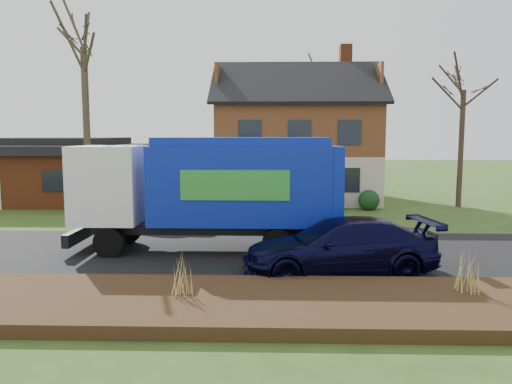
{
  "coord_description": "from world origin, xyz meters",
  "views": [
    {
      "loc": [
        0.5,
        -16.05,
        3.92
      ],
      "look_at": [
        -0.05,
        2.5,
        1.75
      ],
      "focal_mm": 35.0,
      "sensor_mm": 36.0,
      "label": 1
    }
  ],
  "objects": [
    {
      "name": "grass_clump_east",
      "position": [
        5.03,
        -4.81,
        0.76
      ],
      "size": [
        0.37,
        0.31,
        0.93
      ],
      "color": "tan",
      "rests_on": "mulch_verge"
    },
    {
      "name": "navy_wagon",
      "position": [
        2.43,
        -2.35,
        0.79
      ],
      "size": [
        5.72,
        3.08,
        1.58
      ],
      "primitive_type": "imported",
      "rotation": [
        0.0,
        0.0,
        -1.4
      ],
      "color": "black",
      "rests_on": "ground"
    },
    {
      "name": "garbage_truck",
      "position": [
        -1.39,
        0.37,
        2.19
      ],
      "size": [
        8.89,
        2.43,
        3.81
      ],
      "rotation": [
        0.0,
        0.0,
        -0.0
      ],
      "color": "black",
      "rests_on": "ground"
    },
    {
      "name": "tree_front_west",
      "position": [
        -8.42,
        8.02,
        9.19
      ],
      "size": [
        3.75,
        3.75,
        11.16
      ],
      "color": "#463B2A",
      "rests_on": "ground"
    },
    {
      "name": "mulch_verge",
      "position": [
        0.0,
        -5.3,
        0.15
      ],
      "size": [
        80.0,
        3.5,
        0.3
      ],
      "primitive_type": "cube",
      "color": "black",
      "rests_on": "ground"
    },
    {
      "name": "tree_front_east",
      "position": [
        10.65,
        10.94,
        7.22
      ],
      "size": [
        3.2,
        3.2,
        8.89
      ],
      "color": "#3D2C24",
      "rests_on": "ground"
    },
    {
      "name": "silver_sedan",
      "position": [
        -4.16,
        5.03,
        0.77
      ],
      "size": [
        4.96,
        2.98,
        1.54
      ],
      "primitive_type": "imported",
      "rotation": [
        0.0,
        0.0,
        1.26
      ],
      "color": "#A1A4A8",
      "rests_on": "ground"
    },
    {
      "name": "ranch_house",
      "position": [
        -12.0,
        13.0,
        1.81
      ],
      "size": [
        9.8,
        8.2,
        3.7
      ],
      "color": "brown",
      "rests_on": "ground"
    },
    {
      "name": "ground",
      "position": [
        0.0,
        0.0,
        0.0
      ],
      "size": [
        120.0,
        120.0,
        0.0
      ],
      "primitive_type": "plane",
      "color": "#2A4717",
      "rests_on": "ground"
    },
    {
      "name": "road",
      "position": [
        0.0,
        0.0,
        0.01
      ],
      "size": [
        80.0,
        7.0,
        0.02
      ],
      "primitive_type": "cube",
      "color": "black",
      "rests_on": "ground"
    },
    {
      "name": "tree_back",
      "position": [
        4.26,
        20.68,
        8.49
      ],
      "size": [
        3.21,
        3.21,
        10.18
      ],
      "color": "#3F3726",
      "rests_on": "ground"
    },
    {
      "name": "main_house",
      "position": [
        1.49,
        13.91,
        4.03
      ],
      "size": [
        12.95,
        8.95,
        9.26
      ],
      "color": "beige",
      "rests_on": "ground"
    },
    {
      "name": "grass_clump_mid",
      "position": [
        -1.47,
        -5.22,
        0.75
      ],
      "size": [
        0.32,
        0.27,
        0.91
      ],
      "color": "tan",
      "rests_on": "mulch_verge"
    }
  ]
}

